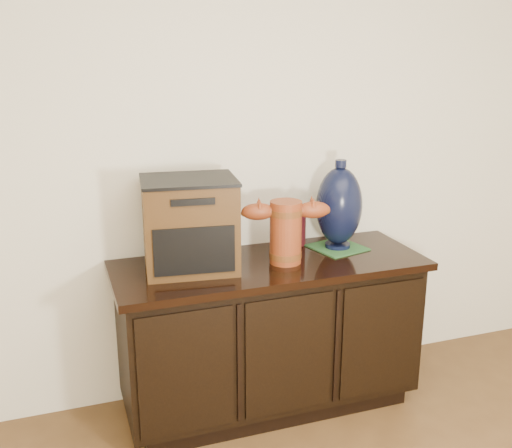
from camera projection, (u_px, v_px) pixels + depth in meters
name	position (u px, v px, depth m)	size (l,w,h in m)	color
sideboard	(269.00, 333.00, 2.89)	(1.46, 0.56, 0.75)	black
terracotta_vessel	(286.00, 228.00, 2.74)	(0.42, 0.18, 0.29)	#943F1B
tv_radio	(190.00, 224.00, 2.65)	(0.45, 0.38, 0.42)	#432910
green_mat	(337.00, 247.00, 2.98)	(0.23, 0.23, 0.01)	#295B2B
lamp_base	(339.00, 206.00, 2.92)	(0.27, 0.27, 0.44)	black
spray_can	(299.00, 227.00, 3.01)	(0.06, 0.06, 0.19)	#580F18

